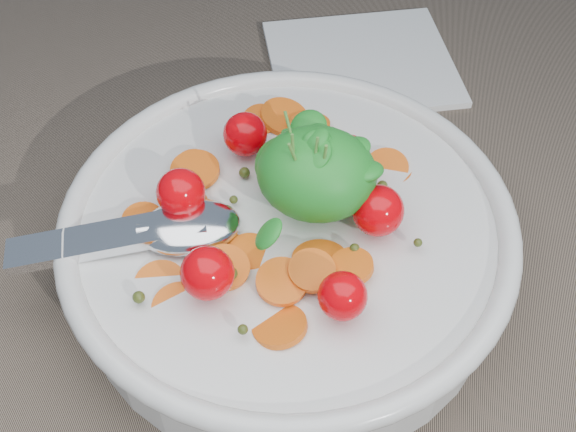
# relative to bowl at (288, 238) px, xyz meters

# --- Properties ---
(ground) EXTENTS (6.00, 6.00, 0.00)m
(ground) POSITION_rel_bowl_xyz_m (-0.01, 0.00, -0.04)
(ground) COLOR #786756
(ground) RESTS_ON ground
(bowl) EXTENTS (0.32, 0.30, 0.13)m
(bowl) POSITION_rel_bowl_xyz_m (0.00, 0.00, 0.00)
(bowl) COLOR silver
(bowl) RESTS_ON ground
(napkin) EXTENTS (0.20, 0.19, 0.01)m
(napkin) POSITION_rel_bowl_xyz_m (0.03, 0.24, -0.03)
(napkin) COLOR white
(napkin) RESTS_ON ground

